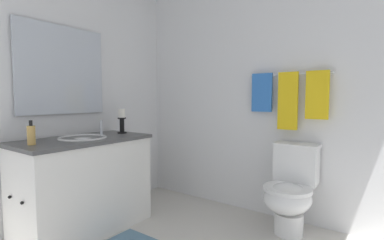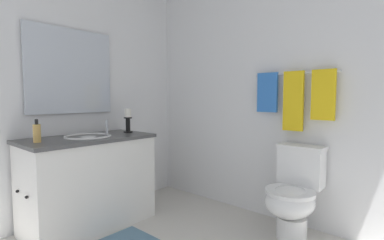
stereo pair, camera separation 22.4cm
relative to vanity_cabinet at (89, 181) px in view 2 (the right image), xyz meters
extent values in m
cube|color=white|center=(1.10, 1.28, 0.82)|extent=(2.85, 0.04, 2.45)
cube|color=white|center=(-0.32, 0.08, 0.82)|extent=(0.04, 2.40, 2.45)
cube|color=white|center=(0.00, 0.00, -0.02)|extent=(0.55, 1.06, 0.78)
cube|color=#4C4C4C|center=(0.00, 0.00, 0.39)|extent=(0.58, 1.09, 0.03)
sphere|color=black|center=(-0.10, -0.54, 0.02)|extent=(0.02, 0.02, 0.02)
sphere|color=black|center=(0.10, -0.54, 0.02)|extent=(0.02, 0.02, 0.02)
ellipsoid|color=white|center=(0.00, 0.00, 0.35)|extent=(0.38, 0.30, 0.11)
torus|color=white|center=(0.00, 0.00, 0.41)|extent=(0.40, 0.40, 0.02)
cylinder|color=silver|center=(0.00, 0.19, 0.47)|extent=(0.02, 0.02, 0.14)
cube|color=silver|center=(-0.28, 0.00, 0.99)|extent=(0.02, 0.81, 0.78)
cylinder|color=black|center=(0.00, 0.43, 0.41)|extent=(0.09, 0.09, 0.01)
cylinder|color=black|center=(0.00, 0.43, 0.47)|extent=(0.04, 0.04, 0.14)
cylinder|color=black|center=(0.00, 0.43, 0.55)|extent=(0.08, 0.08, 0.01)
cylinder|color=white|center=(0.00, 0.43, 0.60)|extent=(0.06, 0.06, 0.09)
cylinder|color=#E5B259|center=(0.01, -0.42, 0.47)|extent=(0.06, 0.06, 0.14)
cylinder|color=black|center=(0.01, -0.42, 0.56)|extent=(0.02, 0.02, 0.04)
cylinder|color=white|center=(1.46, 0.98, -0.31)|extent=(0.24, 0.24, 0.18)
ellipsoid|color=white|center=(1.46, 0.93, -0.08)|extent=(0.38, 0.46, 0.24)
cylinder|color=white|center=(1.46, 0.93, 0.00)|extent=(0.39, 0.39, 0.03)
cube|color=white|center=(1.46, 1.15, 0.16)|extent=(0.36, 0.17, 0.32)
cube|color=white|center=(1.46, 1.15, 0.33)|extent=(0.38, 0.19, 0.03)
cylinder|color=silver|center=(1.35, 1.22, 0.96)|extent=(0.74, 0.02, 0.02)
cube|color=blue|center=(1.11, 1.20, 0.80)|extent=(0.20, 0.03, 0.36)
cube|color=yellow|center=(1.35, 1.20, 0.72)|extent=(0.18, 0.03, 0.52)
cube|color=yellow|center=(1.60, 1.20, 0.77)|extent=(0.19, 0.03, 0.41)
camera|label=1|loc=(2.17, -1.40, 0.74)|focal=26.65mm
camera|label=2|loc=(2.35, -1.26, 0.74)|focal=26.65mm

